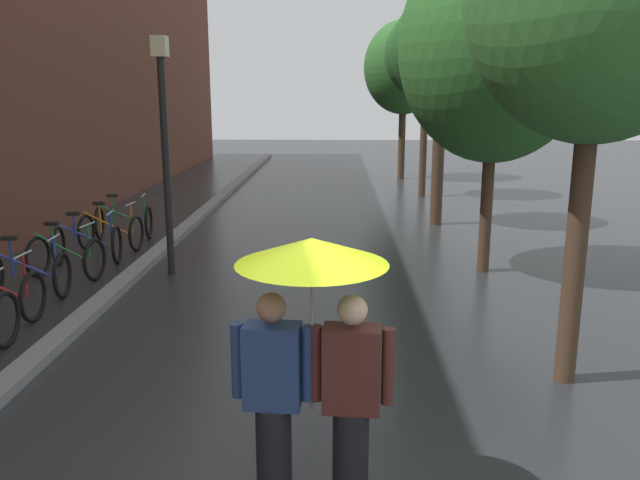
% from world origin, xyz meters
% --- Properties ---
extents(kerb_strip, '(0.30, 36.00, 0.12)m').
position_xyz_m(kerb_strip, '(-3.20, 10.00, 0.06)').
color(kerb_strip, slate).
rests_on(kerb_strip, ground).
extents(street_tree_1, '(3.13, 3.13, 5.60)m').
position_xyz_m(street_tree_1, '(2.75, 6.99, 3.73)').
color(street_tree_1, '#473323').
rests_on(street_tree_1, ground).
extents(street_tree_2, '(2.32, 2.32, 5.21)m').
position_xyz_m(street_tree_2, '(2.55, 11.08, 3.93)').
color(street_tree_2, '#473323').
rests_on(street_tree_2, ground).
extents(street_tree_3, '(2.43, 2.43, 5.39)m').
position_xyz_m(street_tree_3, '(2.77, 15.32, 4.11)').
color(street_tree_3, '#473323').
rests_on(street_tree_3, ground).
extents(street_tree_4, '(2.82, 2.82, 5.57)m').
position_xyz_m(street_tree_4, '(2.55, 19.47, 3.92)').
color(street_tree_4, '#473323').
rests_on(street_tree_4, ground).
extents(parked_bicycle_2, '(1.13, 0.77, 0.96)m').
position_xyz_m(parked_bicycle_2, '(-4.40, 5.29, 0.38)').
color(parked_bicycle_2, black).
rests_on(parked_bicycle_2, ground).
extents(parked_bicycle_3, '(1.17, 0.85, 0.96)m').
position_xyz_m(parked_bicycle_3, '(-4.26, 6.33, 0.38)').
color(parked_bicycle_3, black).
rests_on(parked_bicycle_3, ground).
extents(parked_bicycle_4, '(1.16, 0.83, 0.96)m').
position_xyz_m(parked_bicycle_4, '(-4.26, 7.27, 0.38)').
color(parked_bicycle_4, black).
rests_on(parked_bicycle_4, ground).
extents(parked_bicycle_5, '(1.13, 0.79, 0.96)m').
position_xyz_m(parked_bicycle_5, '(-4.21, 8.32, 0.38)').
color(parked_bicycle_5, black).
rests_on(parked_bicycle_5, ground).
extents(parked_bicycle_6, '(1.15, 0.82, 0.96)m').
position_xyz_m(parked_bicycle_6, '(-4.29, 9.33, 0.38)').
color(parked_bicycle_6, black).
rests_on(parked_bicycle_6, ground).
extents(couple_under_umbrella, '(1.14, 1.05, 2.05)m').
position_xyz_m(couple_under_umbrella, '(0.04, 0.44, 1.33)').
color(couple_under_umbrella, black).
rests_on(couple_under_umbrella, ground).
extents(street_lamp_post, '(0.24, 0.24, 3.89)m').
position_xyz_m(street_lamp_post, '(-2.60, 6.65, 2.30)').
color(street_lamp_post, black).
rests_on(street_lamp_post, ground).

